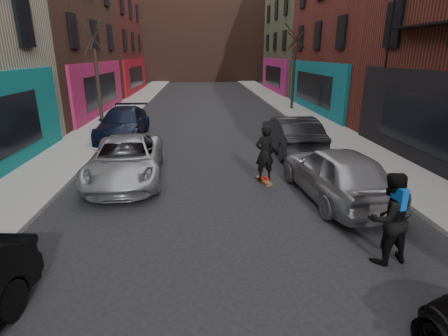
{
  "coord_description": "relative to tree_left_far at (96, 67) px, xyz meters",
  "views": [
    {
      "loc": [
        -0.7,
        -1.92,
        4.09
      ],
      "look_at": [
        -0.18,
        5.59,
        1.6
      ],
      "focal_mm": 28.0,
      "sensor_mm": 36.0,
      "label": 1
    }
  ],
  "objects": [
    {
      "name": "sidewalk_left",
      "position": [
        -0.05,
        12.0,
        -3.31
      ],
      "size": [
        2.5,
        84.0,
        0.13
      ],
      "primitive_type": "cube",
      "color": "gray",
      "rests_on": "ground"
    },
    {
      "name": "sidewalk_right",
      "position": [
        12.45,
        12.0,
        -3.31
      ],
      "size": [
        2.5,
        84.0,
        0.13
      ],
      "primitive_type": "cube",
      "color": "gray",
      "rests_on": "ground"
    },
    {
      "name": "building_far",
      "position": [
        6.2,
        38.0,
        3.62
      ],
      "size": [
        40.0,
        10.0,
        14.0
      ],
      "primitive_type": "cube",
      "color": "#47281E",
      "rests_on": "ground"
    },
    {
      "name": "tree_left_far",
      "position": [
        0.0,
        0.0,
        0.0
      ],
      "size": [
        2.0,
        2.0,
        6.5
      ],
      "primitive_type": null,
      "color": "black",
      "rests_on": "sidewalk_left"
    },
    {
      "name": "tree_right_far",
      "position": [
        12.4,
        6.0,
        0.15
      ],
      "size": [
        2.0,
        2.0,
        6.8
      ],
      "primitive_type": null,
      "color": "black",
      "rests_on": "sidewalk_right"
    },
    {
      "name": "parked_left_far",
      "position": [
        3.0,
        -8.55,
        -2.68
      ],
      "size": [
        2.69,
        5.21,
        1.4
      ],
      "primitive_type": "imported",
      "rotation": [
        0.0,
        0.0,
        0.07
      ],
      "color": "#92949A",
      "rests_on": "ground"
    },
    {
      "name": "parked_left_end",
      "position": [
        1.67,
        -2.38,
        -2.64
      ],
      "size": [
        2.12,
        5.13,
        1.48
      ],
      "primitive_type": "imported",
      "rotation": [
        0.0,
        0.0,
        -0.01
      ],
      "color": "black",
      "rests_on": "ground"
    },
    {
      "name": "parked_right_far",
      "position": [
        9.4,
        -10.64,
        -2.58
      ],
      "size": [
        2.34,
        4.83,
        1.59
      ],
      "primitive_type": "imported",
      "rotation": [
        0.0,
        0.0,
        3.24
      ],
      "color": "gray",
      "rests_on": "ground"
    },
    {
      "name": "parked_right_end",
      "position": [
        9.4,
        -5.56,
        -2.6
      ],
      "size": [
        1.75,
        4.77,
        1.56
      ],
      "primitive_type": "imported",
      "rotation": [
        0.0,
        0.0,
        3.16
      ],
      "color": "black",
      "rests_on": "ground"
    },
    {
      "name": "skateboard",
      "position": [
        7.57,
        -9.19,
        -3.33
      ],
      "size": [
        0.46,
        0.83,
        0.1
      ],
      "primitive_type": "cube",
      "rotation": [
        0.0,
        0.0,
        0.32
      ],
      "color": "brown",
      "rests_on": "ground"
    },
    {
      "name": "skateboarder",
      "position": [
        7.57,
        -9.19,
        -2.37
      ],
      "size": [
        0.77,
        0.62,
        1.82
      ],
      "primitive_type": "imported",
      "rotation": [
        0.0,
        0.0,
        3.46
      ],
      "color": "black",
      "rests_on": "skateboard"
    },
    {
      "name": "pedestrian",
      "position": [
        9.2,
        -13.89,
        -2.41
      ],
      "size": [
        1.07,
        0.91,
        1.92
      ],
      "rotation": [
        0.0,
        0.0,
        3.35
      ],
      "color": "black",
      "rests_on": "ground"
    }
  ]
}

